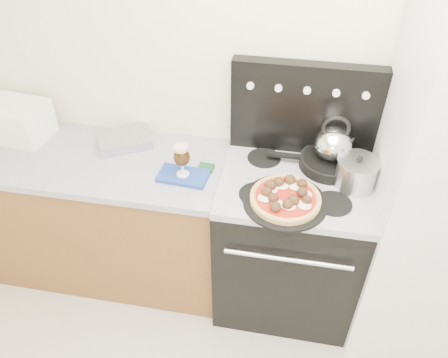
% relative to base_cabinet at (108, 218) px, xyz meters
% --- Properties ---
extents(room_shell, '(3.52, 3.01, 2.52)m').
position_rel_base_cabinet_xyz_m(room_shell, '(1.02, -0.91, 0.82)').
color(room_shell, '#B9B4A3').
rests_on(room_shell, ground).
extents(base_cabinet, '(1.45, 0.60, 0.86)m').
position_rel_base_cabinet_xyz_m(base_cabinet, '(0.00, 0.00, 0.00)').
color(base_cabinet, brown).
rests_on(base_cabinet, ground).
extents(countertop, '(1.48, 0.63, 0.04)m').
position_rel_base_cabinet_xyz_m(countertop, '(0.00, 0.00, 0.45)').
color(countertop, '#A0A0AB').
rests_on(countertop, base_cabinet).
extents(stove_body, '(0.76, 0.65, 0.88)m').
position_rel_base_cabinet_xyz_m(stove_body, '(1.10, -0.02, 0.01)').
color(stove_body, black).
rests_on(stove_body, ground).
extents(cooktop, '(0.76, 0.65, 0.04)m').
position_rel_base_cabinet_xyz_m(cooktop, '(1.10, -0.02, 0.47)').
color(cooktop, '#ADADB2').
rests_on(cooktop, stove_body).
extents(backguard, '(0.76, 0.08, 0.50)m').
position_rel_base_cabinet_xyz_m(backguard, '(1.10, 0.25, 0.74)').
color(backguard, black).
rests_on(backguard, cooktop).
extents(fridge, '(0.64, 0.68, 1.90)m').
position_rel_base_cabinet_xyz_m(fridge, '(1.80, -0.05, 0.52)').
color(fridge, silver).
rests_on(fridge, ground).
extents(toaster_oven, '(0.36, 0.29, 0.21)m').
position_rel_base_cabinet_xyz_m(toaster_oven, '(-0.49, 0.11, 0.58)').
color(toaster_oven, white).
rests_on(toaster_oven, countertop).
extents(foil_sheet, '(0.35, 0.32, 0.06)m').
position_rel_base_cabinet_xyz_m(foil_sheet, '(0.13, 0.14, 0.50)').
color(foil_sheet, silver).
rests_on(foil_sheet, countertop).
extents(oven_mitt, '(0.26, 0.16, 0.02)m').
position_rel_base_cabinet_xyz_m(oven_mitt, '(0.53, -0.09, 0.48)').
color(oven_mitt, '#1E3A96').
rests_on(oven_mitt, countertop).
extents(beer_glass, '(0.09, 0.09, 0.18)m').
position_rel_base_cabinet_xyz_m(beer_glass, '(0.53, -0.09, 0.58)').
color(beer_glass, black).
rests_on(beer_glass, oven_mitt).
extents(pizza_pan, '(0.49, 0.49, 0.01)m').
position_rel_base_cabinet_xyz_m(pizza_pan, '(1.06, -0.21, 0.50)').
color(pizza_pan, black).
rests_on(pizza_pan, cooktop).
extents(pizza, '(0.40, 0.40, 0.05)m').
position_rel_base_cabinet_xyz_m(pizza, '(1.06, -0.21, 0.53)').
color(pizza, '#DAAF58').
rests_on(pizza, pizza_pan).
extents(skillet, '(0.31, 0.31, 0.06)m').
position_rel_base_cabinet_xyz_m(skillet, '(1.27, 0.11, 0.52)').
color(skillet, black).
rests_on(skillet, cooktop).
extents(tea_kettle, '(0.23, 0.23, 0.21)m').
position_rel_base_cabinet_xyz_m(tea_kettle, '(1.27, 0.11, 0.65)').
color(tea_kettle, silver).
rests_on(tea_kettle, skillet).
extents(stock_pot, '(0.21, 0.21, 0.14)m').
position_rel_base_cabinet_xyz_m(stock_pot, '(1.39, -0.02, 0.56)').
color(stock_pot, '#BEBEBE').
rests_on(stock_pot, cooktop).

